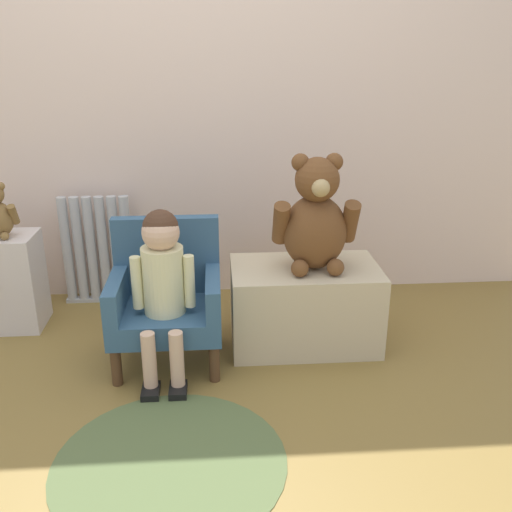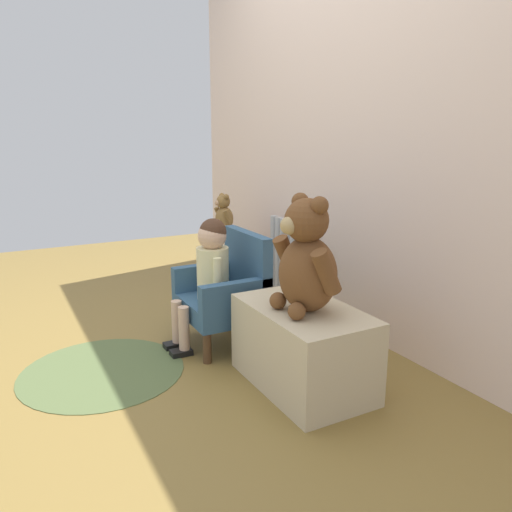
{
  "view_description": "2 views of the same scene",
  "coord_description": "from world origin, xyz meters",
  "px_view_note": "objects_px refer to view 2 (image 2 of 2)",
  "views": [
    {
      "loc": [
        0.17,
        -1.71,
        1.3
      ],
      "look_at": [
        0.33,
        0.51,
        0.47
      ],
      "focal_mm": 40.0,
      "sensor_mm": 36.0,
      "label": 1
    },
    {
      "loc": [
        2.29,
        -0.55,
        1.12
      ],
      "look_at": [
        0.3,
        0.51,
        0.56
      ],
      "focal_mm": 35.0,
      "sensor_mm": 36.0,
      "label": 2
    }
  ],
  "objects_px": {
    "small_dresser": "(226,261)",
    "child_armchair": "(228,291)",
    "child_figure": "(209,266)",
    "radiator": "(286,262)",
    "large_teddy_bear": "(307,261)",
    "floor_rug": "(103,371)",
    "small_teddy_bear": "(224,214)",
    "low_bench": "(303,347)"
  },
  "relations": [
    {
      "from": "small_dresser",
      "to": "child_armchair",
      "type": "relative_size",
      "value": 0.77
    },
    {
      "from": "child_figure",
      "to": "small_dresser",
      "type": "bearing_deg",
      "value": 149.76
    },
    {
      "from": "radiator",
      "to": "child_figure",
      "type": "bearing_deg",
      "value": -60.75
    },
    {
      "from": "small_dresser",
      "to": "large_teddy_bear",
      "type": "height_order",
      "value": "large_teddy_bear"
    },
    {
      "from": "small_dresser",
      "to": "large_teddy_bear",
      "type": "xyz_separation_m",
      "value": [
        1.44,
        -0.28,
        0.36
      ]
    },
    {
      "from": "small_dresser",
      "to": "floor_rug",
      "type": "distance_m",
      "value": 1.36
    },
    {
      "from": "radiator",
      "to": "child_figure",
      "type": "distance_m",
      "value": 0.84
    },
    {
      "from": "child_armchair",
      "to": "large_teddy_bear",
      "type": "xyz_separation_m",
      "value": [
        0.64,
        0.07,
        0.31
      ]
    },
    {
      "from": "child_figure",
      "to": "small_teddy_bear",
      "type": "relative_size",
      "value": 2.71
    },
    {
      "from": "child_figure",
      "to": "low_bench",
      "type": "xyz_separation_m",
      "value": [
        0.61,
        0.19,
        -0.26
      ]
    },
    {
      "from": "low_bench",
      "to": "small_teddy_bear",
      "type": "height_order",
      "value": "small_teddy_bear"
    },
    {
      "from": "child_figure",
      "to": "small_teddy_bear",
      "type": "xyz_separation_m",
      "value": [
        -0.78,
        0.44,
        0.13
      ]
    },
    {
      "from": "child_armchair",
      "to": "child_figure",
      "type": "xyz_separation_m",
      "value": [
        -0.0,
        -0.11,
        0.16
      ]
    },
    {
      "from": "child_armchair",
      "to": "floor_rug",
      "type": "relative_size",
      "value": 0.78
    },
    {
      "from": "child_figure",
      "to": "large_teddy_bear",
      "type": "bearing_deg",
      "value": 15.71
    },
    {
      "from": "large_teddy_bear",
      "to": "small_teddy_bear",
      "type": "xyz_separation_m",
      "value": [
        -1.42,
        0.26,
        -0.02
      ]
    },
    {
      "from": "child_figure",
      "to": "low_bench",
      "type": "height_order",
      "value": "child_figure"
    },
    {
      "from": "radiator",
      "to": "floor_rug",
      "type": "relative_size",
      "value": 0.74
    },
    {
      "from": "low_bench",
      "to": "small_teddy_bear",
      "type": "xyz_separation_m",
      "value": [
        -1.38,
        0.25,
        0.39
      ]
    },
    {
      "from": "low_bench",
      "to": "floor_rug",
      "type": "xyz_separation_m",
      "value": [
        -0.56,
        -0.78,
        -0.18
      ]
    },
    {
      "from": "large_teddy_bear",
      "to": "radiator",
      "type": "bearing_deg",
      "value": 152.72
    },
    {
      "from": "child_armchair",
      "to": "small_teddy_bear",
      "type": "xyz_separation_m",
      "value": [
        -0.78,
        0.34,
        0.29
      ]
    },
    {
      "from": "small_dresser",
      "to": "small_teddy_bear",
      "type": "bearing_deg",
      "value": -48.92
    },
    {
      "from": "child_armchair",
      "to": "child_figure",
      "type": "relative_size",
      "value": 0.87
    },
    {
      "from": "child_figure",
      "to": "large_teddy_bear",
      "type": "relative_size",
      "value": 1.38
    },
    {
      "from": "small_dresser",
      "to": "low_bench",
      "type": "height_order",
      "value": "small_dresser"
    },
    {
      "from": "small_dresser",
      "to": "child_armchair",
      "type": "distance_m",
      "value": 0.87
    },
    {
      "from": "small_dresser",
      "to": "child_figure",
      "type": "height_order",
      "value": "child_figure"
    },
    {
      "from": "child_armchair",
      "to": "small_teddy_bear",
      "type": "relative_size",
      "value": 2.36
    },
    {
      "from": "small_dresser",
      "to": "low_bench",
      "type": "relative_size",
      "value": 0.7
    },
    {
      "from": "small_dresser",
      "to": "child_figure",
      "type": "bearing_deg",
      "value": -30.24
    },
    {
      "from": "low_bench",
      "to": "small_teddy_bear",
      "type": "distance_m",
      "value": 1.46
    },
    {
      "from": "small_dresser",
      "to": "child_armchair",
      "type": "height_order",
      "value": "child_armchair"
    },
    {
      "from": "radiator",
      "to": "floor_rug",
      "type": "distance_m",
      "value": 1.41
    },
    {
      "from": "large_teddy_bear",
      "to": "small_teddy_bear",
      "type": "height_order",
      "value": "large_teddy_bear"
    },
    {
      "from": "large_teddy_bear",
      "to": "floor_rug",
      "type": "xyz_separation_m",
      "value": [
        -0.6,
        -0.77,
        -0.59
      ]
    },
    {
      "from": "radiator",
      "to": "large_teddy_bear",
      "type": "height_order",
      "value": "large_teddy_bear"
    },
    {
      "from": "small_dresser",
      "to": "large_teddy_bear",
      "type": "distance_m",
      "value": 1.51
    },
    {
      "from": "child_armchair",
      "to": "small_teddy_bear",
      "type": "height_order",
      "value": "small_teddy_bear"
    },
    {
      "from": "small_dresser",
      "to": "small_teddy_bear",
      "type": "xyz_separation_m",
      "value": [
        0.02,
        -0.02,
        0.34
      ]
    },
    {
      "from": "low_bench",
      "to": "radiator",
      "type": "bearing_deg",
      "value": 152.55
    },
    {
      "from": "small_dresser",
      "to": "large_teddy_bear",
      "type": "relative_size",
      "value": 0.92
    }
  ]
}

